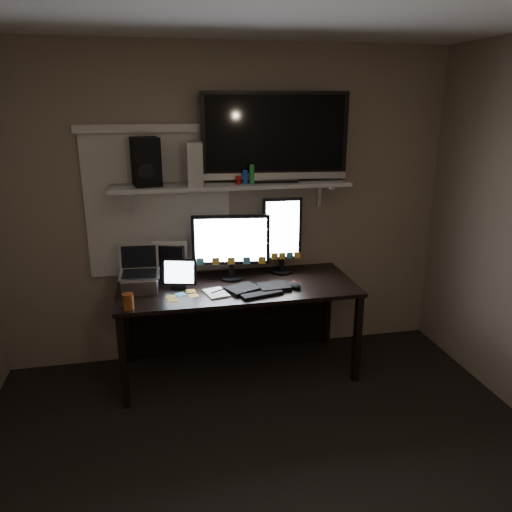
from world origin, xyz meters
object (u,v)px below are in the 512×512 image
object	(u,v)px
laptop	(139,270)
speaker	(146,162)
monitor_portrait	(282,235)
mouse	(295,285)
tablet	(179,273)
cup	(128,301)
monitor_landscape	(231,247)
keyboard	(258,288)
tv	(275,137)
desk	(235,300)
game_console	(196,163)

from	to	relation	value
laptop	speaker	distance (m)	0.79
monitor_portrait	speaker	bearing A→B (deg)	-177.22
mouse	tablet	world-z (taller)	tablet
speaker	cup	bearing A→B (deg)	-117.57
monitor_landscape	speaker	bearing A→B (deg)	-178.43
monitor_landscape	cup	size ratio (longest dim) A/B	5.50
keyboard	tablet	xyz separation A→B (m)	(-0.57, 0.16, 0.10)
tv	monitor_landscape	bearing A→B (deg)	-164.39
desk	monitor_landscape	bearing A→B (deg)	125.64
monitor_portrait	cup	bearing A→B (deg)	-154.03
tv	speaker	bearing A→B (deg)	-174.66
keyboard	laptop	distance (m)	0.88
desk	game_console	bearing A→B (deg)	168.96
monitor_portrait	keyboard	distance (m)	0.53
laptop	tv	xyz separation A→B (m)	(1.05, 0.20, 0.92)
mouse	speaker	xyz separation A→B (m)	(-1.04, 0.36, 0.90)
desk	tv	distance (m)	1.31
desk	mouse	size ratio (longest dim) A/B	15.69
monitor_landscape	game_console	distance (m)	0.69
keyboard	mouse	world-z (taller)	mouse
game_console	speaker	world-z (taller)	speaker
monitor_portrait	speaker	xyz separation A→B (m)	(-1.03, -0.01, 0.61)
tablet	laptop	distance (m)	0.29
tablet	tv	xyz separation A→B (m)	(0.77, 0.19, 0.97)
desk	monitor_landscape	xyz separation A→B (m)	(-0.02, 0.03, 0.44)
cup	desk	bearing A→B (deg)	28.11
desk	laptop	distance (m)	0.80
tv	speaker	xyz separation A→B (m)	(-0.96, -0.00, -0.16)
desk	laptop	size ratio (longest dim) A/B	5.54
tv	speaker	world-z (taller)	tv
monitor_landscape	monitor_portrait	distance (m)	0.43
mouse	laptop	xyz separation A→B (m)	(-1.14, 0.17, 0.14)
desk	speaker	bearing A→B (deg)	171.64
cup	tv	distance (m)	1.61
laptop	tablet	bearing A→B (deg)	5.68
tv	keyboard	bearing A→B (deg)	-114.41
monitor_portrait	tv	distance (m)	0.77
cup	tv	size ratio (longest dim) A/B	0.10
monitor_landscape	monitor_portrait	bearing A→B (deg)	16.71
cup	mouse	bearing A→B (deg)	7.19
cup	tablet	bearing A→B (deg)	42.40
monitor_landscape	mouse	xyz separation A→B (m)	(0.44, -0.30, -0.24)
monitor_landscape	mouse	distance (m)	0.58
cup	laptop	bearing A→B (deg)	76.67
monitor_portrait	keyboard	bearing A→B (deg)	-124.89
monitor_portrait	tablet	xyz separation A→B (m)	(-0.84, -0.19, -0.20)
game_console	tv	bearing A→B (deg)	16.16
monitor_landscape	tablet	world-z (taller)	monitor_landscape
laptop	cup	world-z (taller)	laptop
cup	monitor_portrait	bearing A→B (deg)	23.51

